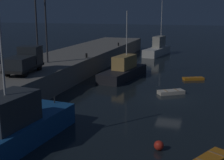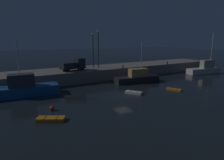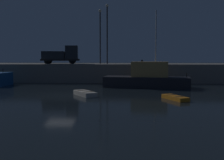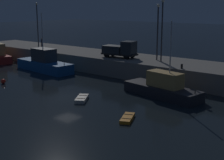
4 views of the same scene
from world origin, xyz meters
TOP-DOWN VIEW (x-y plane):
  - ground_plane at (0.00, 0.00)m, footprint 320.00×320.00m
  - pier_quay at (0.00, 15.89)m, footprint 77.92×8.68m
  - fishing_trawler_red at (-14.24, 8.49)m, footprint 11.59×4.14m
  - fishing_boat_white at (8.44, 7.15)m, footprint 10.07×4.41m
  - rowboat_white_mid at (2.26, 0.12)m, footprint 2.47×2.98m
  - dinghy_red_small at (9.97, -1.81)m, footprint 1.95×2.80m
  - mooring_buoy_near at (-11.64, -0.79)m, footprint 0.64×0.64m
  - lamp_post_west at (-25.40, 16.34)m, footprint 0.44×0.44m
  - lamp_post_east at (2.13, 16.10)m, footprint 0.44×0.44m
  - lamp_post_central at (3.22, 15.45)m, footprint 0.44×0.44m
  - utility_truck at (-3.26, 14.41)m, footprint 5.68×2.87m
  - dockworker at (-23.57, 15.71)m, footprint 0.41×0.42m
  - bollard_central at (8.13, 12.30)m, footprint 0.28×0.28m

SIDE VIEW (x-z plane):
  - ground_plane at x=0.00m, z-range 0.00..0.00m
  - dinghy_red_small at x=9.97m, z-range -0.02..0.34m
  - rowboat_white_mid at x=2.26m, z-range -0.02..0.42m
  - mooring_buoy_near at x=-11.64m, z-range 0.00..0.64m
  - fishing_boat_white at x=8.44m, z-range -3.33..5.39m
  - fishing_trawler_red at x=-14.24m, z-range -3.36..5.87m
  - pier_quay at x=0.00m, z-range 0.00..2.51m
  - bollard_central at x=8.13m, z-range 2.51..3.09m
  - dockworker at x=-23.57m, z-range 2.63..4.34m
  - utility_truck at x=-3.26m, z-range 2.47..5.07m
  - lamp_post_east at x=2.13m, z-range 3.18..11.23m
  - lamp_post_west at x=-25.40m, z-range 3.19..11.60m
  - lamp_post_central at x=3.22m, z-range 3.20..11.87m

